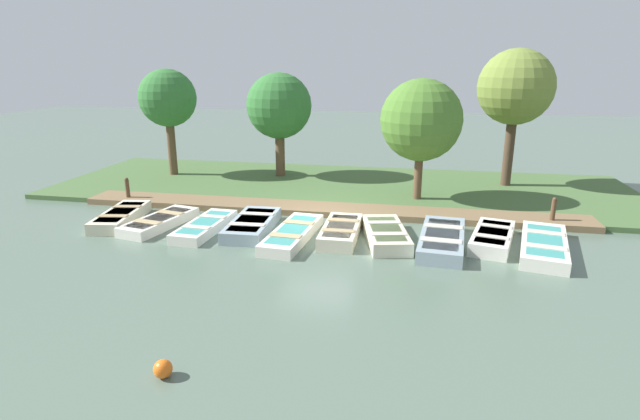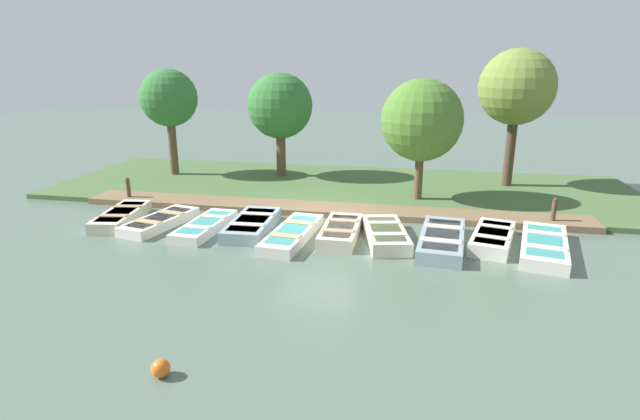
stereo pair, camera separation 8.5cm
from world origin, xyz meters
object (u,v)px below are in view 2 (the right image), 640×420
rowboat_5 (341,231)px  buoy (161,368)px  rowboat_8 (493,238)px  rowboat_4 (292,234)px  mooring_post_far (554,212)px  park_tree_right (517,88)px  rowboat_3 (252,224)px  park_tree_left (280,107)px  rowboat_7 (442,239)px  park_tree_far_left (169,99)px  rowboat_1 (160,221)px  mooring_post_near (129,190)px  rowboat_2 (205,226)px  rowboat_0 (121,216)px  rowboat_9 (544,246)px  park_tree_center (422,121)px  rowboat_6 (386,234)px

rowboat_5 → buoy: size_ratio=8.35×
rowboat_8 → rowboat_4: bearing=-69.7°
mooring_post_far → park_tree_right: (-4.99, -0.70, 3.70)m
rowboat_3 → park_tree_left: bearing=-174.2°
rowboat_3 → rowboat_7: 5.94m
rowboat_4 → park_tree_far_left: 10.91m
rowboat_1 → mooring_post_near: size_ratio=3.10×
rowboat_2 → rowboat_8: size_ratio=1.05×
rowboat_2 → buoy: (7.43, 2.45, 0.00)m
rowboat_0 → buoy: bearing=27.1°
rowboat_0 → rowboat_9: (0.24, 13.42, -0.01)m
rowboat_8 → park_tree_far_left: size_ratio=0.59×
rowboat_4 → rowboat_7: 4.47m
rowboat_4 → rowboat_5: 1.49m
rowboat_2 → mooring_post_far: bearing=106.4°
park_tree_far_left → rowboat_3: bearing=42.3°
rowboat_0 → rowboat_8: 12.06m
rowboat_3 → buoy: rowboat_3 is taller
park_tree_far_left → park_tree_right: bearing=92.7°
rowboat_8 → buoy: rowboat_8 is taller
mooring_post_far → park_tree_right: park_tree_right is taller
rowboat_7 → mooring_post_near: size_ratio=3.56×
park_tree_right → rowboat_7: bearing=-21.1°
mooring_post_near → park_tree_far_left: size_ratio=0.20×
rowboat_5 → rowboat_9: rowboat_5 is taller
rowboat_5 → rowboat_7: rowboat_5 is taller
rowboat_7 → mooring_post_near: bearing=-97.2°
rowboat_0 → mooring_post_far: mooring_post_far is taller
rowboat_7 → park_tree_center: (-4.60, -0.76, 2.94)m
rowboat_9 → park_tree_right: park_tree_right is taller
rowboat_5 → rowboat_3: bearing=-93.2°
rowboat_1 → park_tree_right: size_ratio=0.53×
rowboat_1 → buoy: bearing=40.4°
rowboat_2 → rowboat_9: bearing=93.6°
rowboat_8 → mooring_post_far: size_ratio=2.95×
buoy → park_tree_left: size_ratio=0.07×
rowboat_7 → park_tree_center: park_tree_center is taller
rowboat_4 → park_tree_left: size_ratio=0.73×
rowboat_0 → park_tree_left: size_ratio=0.64×
rowboat_4 → mooring_post_near: size_ratio=3.54×
rowboat_6 → mooring_post_far: mooring_post_far is taller
mooring_post_far → park_tree_right: 6.26m
rowboat_0 → park_tree_right: 15.86m
mooring_post_far → park_tree_left: 12.05m
mooring_post_near → mooring_post_far: bearing=90.0°
rowboat_2 → park_tree_center: park_tree_center is taller
rowboat_1 → park_tree_far_left: park_tree_far_left is taller
rowboat_0 → rowboat_9: size_ratio=0.85×
rowboat_1 → park_tree_center: size_ratio=0.66×
rowboat_2 → park_tree_right: size_ratio=0.53×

